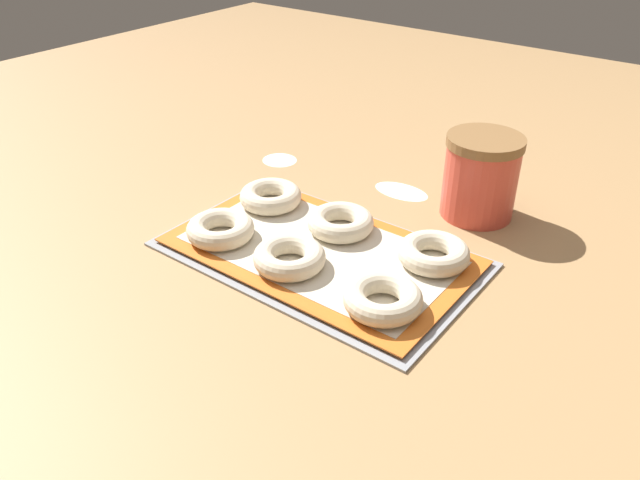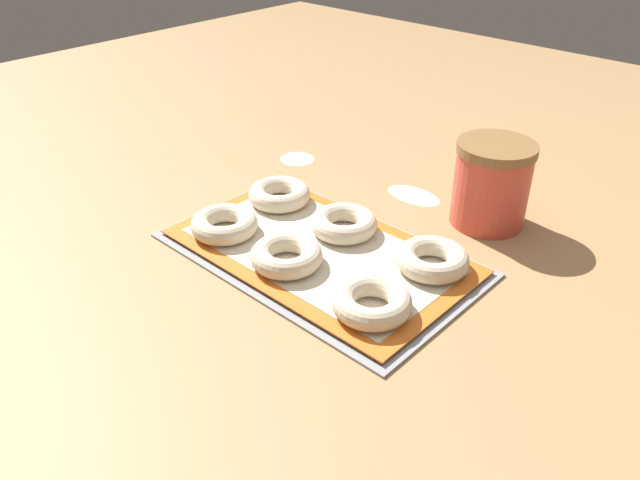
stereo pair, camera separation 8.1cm
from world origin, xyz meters
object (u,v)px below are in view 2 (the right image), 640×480
object	(u,v)px
bagel_front_left	(224,224)
bagel_back_right	(432,259)
bagel_back_center	(344,223)
flour_canister	(491,184)
baking_tray	(320,253)
bagel_front_center	(286,255)
bagel_front_right	(372,302)
bagel_back_left	(279,194)

from	to	relation	value
bagel_front_left	bagel_back_right	size ratio (longest dim) A/B	1.00
bagel_back_center	flour_canister	bearing A→B (deg)	55.07
baking_tray	bagel_front_center	size ratio (longest dim) A/B	4.47
bagel_front_center	flour_canister	bearing A→B (deg)	66.85
bagel_front_right	bagel_back_left	distance (m)	0.34
bagel_front_left	bagel_front_right	size ratio (longest dim) A/B	1.00
baking_tray	flour_canister	xyz separation A→B (m)	(0.13, 0.27, 0.07)
bagel_front_left	bagel_back_center	world-z (taller)	same
baking_tray	bagel_back_center	world-z (taller)	bagel_back_center
bagel_front_left	bagel_front_center	world-z (taller)	same
bagel_front_center	bagel_front_right	bearing A→B (deg)	-0.79
baking_tray	bagel_front_left	world-z (taller)	bagel_front_left
bagel_back_left	baking_tray	bearing A→B (deg)	-22.14
bagel_front_right	bagel_back_center	bearing A→B (deg)	141.18
bagel_back_left	bagel_back_right	xyz separation A→B (m)	(0.31, 0.01, 0.00)
baking_tray	bagel_back_right	xyz separation A→B (m)	(0.16, 0.07, 0.02)
bagel_front_center	flour_canister	world-z (taller)	flour_canister
bagel_front_center	flour_canister	size ratio (longest dim) A/B	0.76
baking_tray	flour_canister	bearing A→B (deg)	63.10
bagel_back_left	flour_canister	distance (m)	0.36
bagel_back_left	flour_canister	xyz separation A→B (m)	(0.29, 0.20, 0.04)
bagel_front_left	bagel_back_right	world-z (taller)	same
bagel_front_left	bagel_back_left	size ratio (longest dim) A/B	1.00
bagel_front_center	flour_canister	xyz separation A→B (m)	(0.14, 0.33, 0.04)
bagel_back_center	bagel_front_left	bearing A→B (deg)	-136.35
bagel_back_right	bagel_front_center	bearing A→B (deg)	-139.91
bagel_back_right	flour_canister	bearing A→B (deg)	96.25
bagel_front_left	bagel_front_right	bearing A→B (deg)	0.19
bagel_back_right	flour_canister	distance (m)	0.20
bagel_back_left	bagel_back_center	distance (m)	0.15
bagel_back_left	bagel_back_center	bearing A→B (deg)	0.08
baking_tray	flour_canister	world-z (taller)	flour_canister
bagel_front_center	bagel_front_right	distance (m)	0.16
baking_tray	bagel_back_left	size ratio (longest dim) A/B	4.47
bagel_front_right	bagel_back_center	xyz separation A→B (m)	(-0.16, 0.13, 0.00)
bagel_back_right	bagel_back_left	bearing A→B (deg)	-178.36
bagel_front_right	bagel_back_right	xyz separation A→B (m)	(0.00, 0.14, 0.00)
baking_tray	bagel_back_right	bearing A→B (deg)	24.71
bagel_back_left	flour_canister	size ratio (longest dim) A/B	0.76
bagel_back_center	bagel_back_right	bearing A→B (deg)	3.05
bagel_front_right	bagel_back_right	distance (m)	0.14
bagel_back_left	bagel_front_left	bearing A→B (deg)	-85.61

